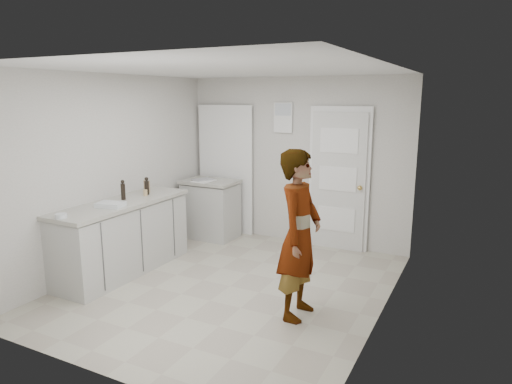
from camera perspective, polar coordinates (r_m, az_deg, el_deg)
The scene contains 12 objects.
ground at distance 5.55m, azimuth -3.26°, elevation -11.66°, with size 4.00×4.00×0.00m, color #A89F8D.
room_shell at distance 7.01m, azimuth 3.44°, elevation 2.09°, with size 4.00×4.00×4.00m.
main_counter at distance 6.08m, azimuth -16.24°, elevation -5.71°, with size 0.64×1.96×0.93m.
side_counter at distance 7.29m, azimuth -5.68°, elevation -2.37°, with size 0.84×0.61×0.93m.
person at distance 4.59m, azimuth 5.45°, elevation -5.36°, with size 0.63×0.41×1.72m, color silver.
cake_mix_box at distance 6.44m, azimuth -13.49°, elevation 0.72°, with size 0.10×0.04×0.16m, color olive.
spice_jar at distance 6.20m, azimuth -13.66°, elevation -0.09°, with size 0.05×0.05×0.08m, color tan.
oil_cruet_a at distance 6.25m, azimuth -13.50°, elevation 0.70°, with size 0.06×0.06×0.24m.
oil_cruet_b at distance 6.02m, azimuth -16.29°, elevation 0.22°, with size 0.06×0.06×0.26m.
baking_dish at distance 5.70m, azimuth -17.72°, elevation -1.53°, with size 0.35×0.28×0.05m.
egg_bowl at distance 5.36m, azimuth -23.20°, elevation -2.77°, with size 0.13×0.13×0.05m.
papers at distance 7.11m, azimuth -6.55°, elevation 1.39°, with size 0.26×0.33×0.01m, color white.
Camera 1 is at (2.58, -4.39, 2.22)m, focal length 32.00 mm.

